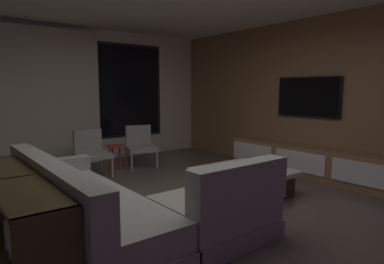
{
  "coord_description": "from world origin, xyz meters",
  "views": [
    {
      "loc": [
        -2.24,
        -3.09,
        1.47
      ],
      "look_at": [
        1.25,
        1.33,
        0.76
      ],
      "focal_mm": 31.4,
      "sensor_mm": 36.0,
      "label": 1
    }
  ],
  "objects_px": {
    "book_stack_on_coffee_table": "(249,165)",
    "accent_chair_near_window": "(140,144)",
    "sectional_couch": "(120,209)",
    "mounted_tv": "(308,97)",
    "media_console": "(309,162)",
    "console_table_behind_couch": "(15,215)",
    "side_stool": "(114,150)",
    "coffee_table": "(244,181)",
    "accent_chair_by_curtain": "(91,150)"
  },
  "relations": [
    {
      "from": "coffee_table",
      "to": "book_stack_on_coffee_table",
      "type": "bearing_deg",
      "value": 7.42
    },
    {
      "from": "side_stool",
      "to": "media_console",
      "type": "distance_m",
      "value": 3.45
    },
    {
      "from": "sectional_couch",
      "to": "media_console",
      "type": "height_order",
      "value": "sectional_couch"
    },
    {
      "from": "accent_chair_by_curtain",
      "to": "accent_chair_near_window",
      "type": "bearing_deg",
      "value": 4.9
    },
    {
      "from": "sectional_couch",
      "to": "coffee_table",
      "type": "bearing_deg",
      "value": 5.79
    },
    {
      "from": "mounted_tv",
      "to": "console_table_behind_couch",
      "type": "bearing_deg",
      "value": -176.97
    },
    {
      "from": "sectional_couch",
      "to": "media_console",
      "type": "bearing_deg",
      "value": 2.86
    },
    {
      "from": "console_table_behind_couch",
      "to": "accent_chair_by_curtain",
      "type": "bearing_deg",
      "value": 56.34
    },
    {
      "from": "coffee_table",
      "to": "media_console",
      "type": "distance_m",
      "value": 1.58
    },
    {
      "from": "sectional_couch",
      "to": "side_stool",
      "type": "distance_m",
      "value": 2.95
    },
    {
      "from": "accent_chair_near_window",
      "to": "sectional_couch",
      "type": "bearing_deg",
      "value": -123.04
    },
    {
      "from": "coffee_table",
      "to": "console_table_behind_couch",
      "type": "height_order",
      "value": "console_table_behind_couch"
    },
    {
      "from": "sectional_couch",
      "to": "accent_chair_by_curtain",
      "type": "xyz_separation_m",
      "value": [
        0.73,
        2.6,
        0.14
      ]
    },
    {
      "from": "book_stack_on_coffee_table",
      "to": "coffee_table",
      "type": "bearing_deg",
      "value": -172.58
    },
    {
      "from": "accent_chair_by_curtain",
      "to": "mounted_tv",
      "type": "relative_size",
      "value": 0.65
    },
    {
      "from": "side_stool",
      "to": "media_console",
      "type": "bearing_deg",
      "value": -46.63
    },
    {
      "from": "sectional_couch",
      "to": "side_stool",
      "type": "xyz_separation_m",
      "value": [
        1.21,
        2.69,
        0.08
      ]
    },
    {
      "from": "book_stack_on_coffee_table",
      "to": "mounted_tv",
      "type": "bearing_deg",
      "value": 5.53
    },
    {
      "from": "media_console",
      "to": "console_table_behind_couch",
      "type": "bearing_deg",
      "value": -179.37
    },
    {
      "from": "mounted_tv",
      "to": "media_console",
      "type": "bearing_deg",
      "value": -132.4
    },
    {
      "from": "console_table_behind_couch",
      "to": "sectional_couch",
      "type": "bearing_deg",
      "value": -8.09
    },
    {
      "from": "media_console",
      "to": "coffee_table",
      "type": "bearing_deg",
      "value": 179.15
    },
    {
      "from": "side_stool",
      "to": "coffee_table",
      "type": "bearing_deg",
      "value": -72.37
    },
    {
      "from": "console_table_behind_couch",
      "to": "mounted_tv",
      "type": "bearing_deg",
      "value": 3.03
    },
    {
      "from": "sectional_couch",
      "to": "mounted_tv",
      "type": "relative_size",
      "value": 2.09
    },
    {
      "from": "book_stack_on_coffee_table",
      "to": "mounted_tv",
      "type": "distance_m",
      "value": 1.9
    },
    {
      "from": "book_stack_on_coffee_table",
      "to": "media_console",
      "type": "height_order",
      "value": "media_console"
    },
    {
      "from": "coffee_table",
      "to": "accent_chair_near_window",
      "type": "distance_m",
      "value": 2.51
    },
    {
      "from": "sectional_couch",
      "to": "accent_chair_near_window",
      "type": "height_order",
      "value": "sectional_couch"
    },
    {
      "from": "console_table_behind_couch",
      "to": "side_stool",
      "type": "bearing_deg",
      "value": 50.33
    },
    {
      "from": "coffee_table",
      "to": "accent_chair_by_curtain",
      "type": "distance_m",
      "value": 2.72
    },
    {
      "from": "side_stool",
      "to": "book_stack_on_coffee_table",
      "type": "bearing_deg",
      "value": -69.66
    },
    {
      "from": "accent_chair_near_window",
      "to": "mounted_tv",
      "type": "relative_size",
      "value": 0.65
    },
    {
      "from": "book_stack_on_coffee_table",
      "to": "media_console",
      "type": "distance_m",
      "value": 1.46
    },
    {
      "from": "book_stack_on_coffee_table",
      "to": "accent_chair_near_window",
      "type": "distance_m",
      "value": 2.5
    },
    {
      "from": "accent_chair_by_curtain",
      "to": "side_stool",
      "type": "distance_m",
      "value": 0.49
    },
    {
      "from": "sectional_couch",
      "to": "media_console",
      "type": "relative_size",
      "value": 0.81
    },
    {
      "from": "sectional_couch",
      "to": "mounted_tv",
      "type": "distance_m",
      "value": 3.93
    },
    {
      "from": "accent_chair_by_curtain",
      "to": "side_stool",
      "type": "relative_size",
      "value": 1.7
    },
    {
      "from": "accent_chair_near_window",
      "to": "accent_chair_by_curtain",
      "type": "distance_m",
      "value": 1.02
    },
    {
      "from": "book_stack_on_coffee_table",
      "to": "accent_chair_near_window",
      "type": "relative_size",
      "value": 0.37
    },
    {
      "from": "sectional_couch",
      "to": "console_table_behind_couch",
      "type": "bearing_deg",
      "value": 171.91
    },
    {
      "from": "mounted_tv",
      "to": "book_stack_on_coffee_table",
      "type": "bearing_deg",
      "value": -174.47
    },
    {
      "from": "coffee_table",
      "to": "mounted_tv",
      "type": "xyz_separation_m",
      "value": [
        1.76,
        0.17,
        1.16
      ]
    },
    {
      "from": "accent_chair_near_window",
      "to": "mounted_tv",
      "type": "height_order",
      "value": "mounted_tv"
    },
    {
      "from": "accent_chair_by_curtain",
      "to": "console_table_behind_couch",
      "type": "relative_size",
      "value": 0.37
    },
    {
      "from": "accent_chair_near_window",
      "to": "media_console",
      "type": "distance_m",
      "value": 3.11
    },
    {
      "from": "accent_chair_near_window",
      "to": "coffee_table",
      "type": "bearing_deg",
      "value": -84.21
    },
    {
      "from": "book_stack_on_coffee_table",
      "to": "mounted_tv",
      "type": "xyz_separation_m",
      "value": [
        1.64,
        0.16,
        0.95
      ]
    },
    {
      "from": "coffee_table",
      "to": "accent_chair_by_curtain",
      "type": "bearing_deg",
      "value": 117.87
    }
  ]
}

